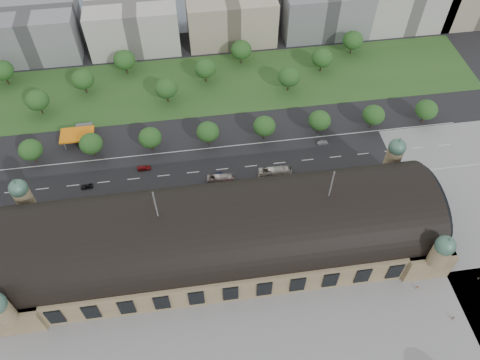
{
  "coord_description": "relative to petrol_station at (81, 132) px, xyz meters",
  "views": [
    {
      "loc": [
        -6.56,
        -86.76,
        145.8
      ],
      "look_at": [
        8.84,
        19.97,
        14.0
      ],
      "focal_mm": 35.0,
      "sensor_mm": 36.0,
      "label": 1
    }
  ],
  "objects": [
    {
      "name": "ground",
      "position": [
        53.91,
        -65.28,
        -2.95
      ],
      "size": [
        900.0,
        900.0,
        0.0
      ],
      "primitive_type": "plane",
      "color": "black",
      "rests_on": "ground"
    },
    {
      "name": "station",
      "position": [
        53.91,
        -65.28,
        7.33
      ],
      "size": [
        150.0,
        48.4,
        44.3
      ],
      "color": "tan",
      "rests_on": "ground"
    },
    {
      "name": "road_slab",
      "position": [
        33.91,
        -27.28,
        -2.95
      ],
      "size": [
        260.0,
        26.0,
        0.1
      ],
      "primitive_type": "cube",
      "color": "black",
      "rests_on": "ground"
    },
    {
      "name": "grass_belt",
      "position": [
        38.91,
        27.72,
        -2.95
      ],
      "size": [
        300.0,
        45.0,
        0.1
      ],
      "primitive_type": "cube",
      "color": "#285020",
      "rests_on": "ground"
    },
    {
      "name": "petrol_station",
      "position": [
        0.0,
        0.0,
        0.0
      ],
      "size": [
        14.0,
        13.0,
        5.05
      ],
      "color": "orange",
      "rests_on": "ground"
    },
    {
      "name": "office_2",
      "position": [
        -26.09,
        67.72,
        9.05
      ],
      "size": [
        45.0,
        32.0,
        24.0
      ],
      "primitive_type": "cube",
      "color": "gray",
      "rests_on": "ground"
    },
    {
      "name": "office_3",
      "position": [
        23.91,
        67.72,
        9.05
      ],
      "size": [
        45.0,
        32.0,
        24.0
      ],
      "primitive_type": "cube",
      "color": "#BCB9B2",
      "rests_on": "ground"
    },
    {
      "name": "office_4",
      "position": [
        73.91,
        67.72,
        9.05
      ],
      "size": [
        45.0,
        32.0,
        24.0
      ],
      "primitive_type": "cube",
      "color": "#B4A68D",
      "rests_on": "ground"
    },
    {
      "name": "office_5",
      "position": [
        123.91,
        67.72,
        9.05
      ],
      "size": [
        45.0,
        32.0,
        24.0
      ],
      "primitive_type": "cube",
      "color": "gray",
      "rests_on": "ground"
    },
    {
      "name": "office_6",
      "position": [
        168.91,
        67.72,
        9.05
      ],
      "size": [
        45.0,
        32.0,
        24.0
      ],
      "primitive_type": "cube",
      "color": "#BCB9B2",
      "rests_on": "ground"
    },
    {
      "name": "tree_row_2",
      "position": [
        -18.09,
        -12.28,
        4.48
      ],
      "size": [
        9.6,
        9.6,
        11.52
      ],
      "color": "#2D2116",
      "rests_on": "ground"
    },
    {
      "name": "tree_row_3",
      "position": [
        5.91,
        -12.28,
        4.48
      ],
      "size": [
        9.6,
        9.6,
        11.52
      ],
      "color": "#2D2116",
      "rests_on": "ground"
    },
    {
      "name": "tree_row_4",
      "position": [
        29.91,
        -12.28,
        4.48
      ],
      "size": [
        9.6,
        9.6,
        11.52
      ],
      "color": "#2D2116",
      "rests_on": "ground"
    },
    {
      "name": "tree_row_5",
      "position": [
        53.91,
        -12.28,
        4.48
      ],
      "size": [
        9.6,
        9.6,
        11.52
      ],
      "color": "#2D2116",
      "rests_on": "ground"
    },
    {
      "name": "tree_row_6",
      "position": [
        77.91,
        -12.28,
        4.48
      ],
      "size": [
        9.6,
        9.6,
        11.52
      ],
      "color": "#2D2116",
      "rests_on": "ground"
    },
    {
      "name": "tree_row_7",
      "position": [
        101.91,
        -12.28,
        4.48
      ],
      "size": [
        9.6,
        9.6,
        11.52
      ],
      "color": "#2D2116",
      "rests_on": "ground"
    },
    {
      "name": "tree_row_8",
      "position": [
        125.91,
        -12.28,
        4.48
      ],
      "size": [
        9.6,
        9.6,
        11.52
      ],
      "color": "#2D2116",
      "rests_on": "ground"
    },
    {
      "name": "tree_row_9",
      "position": [
        149.91,
        -12.28,
        4.48
      ],
      "size": [
        9.6,
        9.6,
        11.52
      ],
      "color": "#2D2116",
      "rests_on": "ground"
    },
    {
      "name": "tree_belt_2",
      "position": [
        -38.09,
        41.72,
        5.1
      ],
      "size": [
        10.4,
        10.4,
        12.48
      ],
      "color": "#2D2116",
      "rests_on": "ground"
    },
    {
      "name": "tree_belt_3",
      "position": [
        -19.09,
        17.72,
        5.1
      ],
      "size": [
        10.4,
        10.4,
        12.48
      ],
      "color": "#2D2116",
      "rests_on": "ground"
    },
    {
      "name": "tree_belt_4",
      "position": [
        -0.09,
        29.72,
        5.1
      ],
      "size": [
        10.4,
        10.4,
        12.48
      ],
      "color": "#2D2116",
      "rests_on": "ground"
    },
    {
      "name": "tree_belt_5",
      "position": [
        18.91,
        41.72,
        5.1
      ],
      "size": [
        10.4,
        10.4,
        12.48
      ],
      "color": "#2D2116",
      "rests_on": "ground"
    },
    {
      "name": "tree_belt_6",
      "position": [
        37.91,
        17.72,
        5.1
      ],
      "size": [
        10.4,
        10.4,
        12.48
      ],
      "color": "#2D2116",
      "rests_on": "ground"
    },
    {
      "name": "tree_belt_7",
      "position": [
        56.91,
        29.72,
        5.1
      ],
      "size": [
        10.4,
        10.4,
        12.48
      ],
      "color": "#2D2116",
      "rests_on": "ground"
    },
    {
      "name": "tree_belt_8",
      "position": [
        75.91,
        41.72,
        5.1
      ],
      "size": [
        10.4,
        10.4,
        12.48
      ],
      "color": "#2D2116",
      "rests_on": "ground"
    },
    {
      "name": "tree_belt_9",
      "position": [
        94.91,
        17.72,
        5.1
      ],
      "size": [
        10.4,
        10.4,
        12.48
      ],
      "color": "#2D2116",
      "rests_on": "ground"
    },
    {
      "name": "tree_belt_10",
      "position": [
        113.91,
        29.72,
        5.1
      ],
      "size": [
        10.4,
        10.4,
        12.48
      ],
      "color": "#2D2116",
      "rests_on": "ground"
    },
    {
      "name": "tree_belt_11",
      "position": [
        132.91,
        41.72,
        5.1
      ],
      "size": [
        10.4,
        10.4,
        12.48
      ],
      "color": "#2D2116",
      "rests_on": "ground"
    },
    {
      "name": "traffic_car_2",
      "position": [
        3.55,
        -29.01,
        -2.29
      ],
      "size": [
        4.85,
        2.48,
        1.31
      ],
      "primitive_type": "imported",
      "rotation": [
        0.0,
        0.0,
        -1.5
      ],
      "color": "black",
      "rests_on": "ground"
    },
    {
      "name": "traffic_car_3",
      "position": [
        26.33,
        -22.67,
        -2.15
      ],
      "size": [
        5.53,
        2.33,
        1.59
      ],
      "primitive_type": "imported",
      "rotation": [
        0.0,
        0.0,
        1.59
      ],
      "color": "maroon",
      "rests_on": "ground"
    },
    {
      "name": "traffic_car_4",
      "position": [
        55.56,
        -30.36,
        -2.21
      ],
      "size": [
        4.52,
        2.22,
        1.48
      ],
      "primitive_type": "imported",
      "rotation": [
        0.0,
        0.0,
        -1.46
      ],
      "color": "#1B264C",
      "rests_on": "ground"
    },
    {
      "name": "traffic_car_5",
      "position": [
        102.36,
        -19.05,
        -2.2
      ],
      "size": [
        4.71,
        2.13,
        1.5
      ],
      "primitive_type": "imported",
      "rotation": [
        0.0,
        0.0,
        1.69
      ],
      "color": "slate",
      "rests_on": "ground"
    },
    {
      "name": "parked_car_0",
      "position": [
        -19.15,
        -42.43,
        -2.3
      ],
      "size": [
        4.06,
        3.27,
        1.3
      ],
      "primitive_type": "imported",
      "rotation": [
        0.0,
        0.0,
        -1.0
      ],
      "color": "black",
      "rests_on": "ground"
    },
    {
      "name": "parked_car_1",
      "position": [
        7.9,
        -43.39,
        -2.23
      ],
      "size": [
        5.62,
        4.76,
        1.43
      ],
      "primitive_type": "imported",
      "rotation": [
        0.0,
        0.0,
        -1.0
      ],
      "color": "maroon",
      "rests_on": "ground"
    },
    {
      "name": "parked_car_2",
      "position": [
        -0.18,
        -44.28,
        -2.13
      ],
      "size": [
        5.98,
        4.9,
        1.63
      ],
      "primitive_type": "imported",
      "rotation": [
        0.0,
        0.0,
        -1.02
      ],
      "color": "#1A254B",
      "rests_on": "ground"
    },
    {
      "name": "parked_car_3",
      "position": [
        8.59,
        -40.28,
        -2.16
      ],
      "size": [
        4.9,
        4.2,
        1.59
      ],
      "primitive_type": "imported",
      "rotation": [
        0.0,
        0.0,
        -0.96
      ],
      "color": "#55585C",
      "rests_on": "ground"
    },
    {
      "name": "parked_car_4",
      "position": [
        3.15,
        -41.2,
        -2.18
      ],
      "size": [
        4.62,
        4.21,
        1.53
      ],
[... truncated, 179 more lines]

